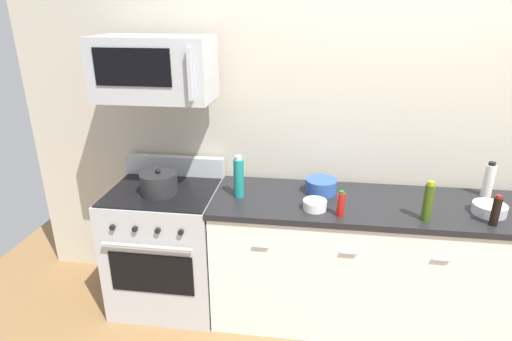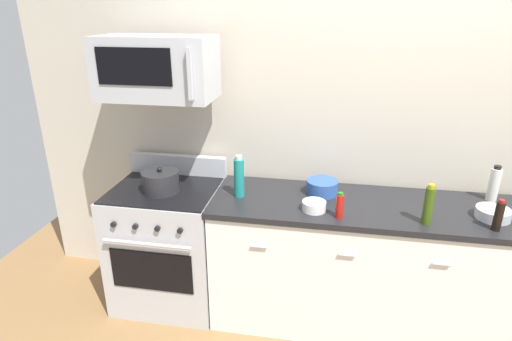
% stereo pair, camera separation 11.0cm
% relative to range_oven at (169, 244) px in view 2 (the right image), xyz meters
% --- Properties ---
extents(ground_plane, '(6.52, 6.52, 0.00)m').
position_rel_range_oven_xyz_m(ground_plane, '(1.55, -0.00, -0.47)').
color(ground_plane, olive).
extents(back_wall, '(5.43, 0.10, 2.70)m').
position_rel_range_oven_xyz_m(back_wall, '(1.55, 0.41, 0.88)').
color(back_wall, beige).
rests_on(back_wall, ground_plane).
extents(counter_unit, '(2.34, 0.66, 0.92)m').
position_rel_range_oven_xyz_m(counter_unit, '(1.55, -0.00, -0.01)').
color(counter_unit, white).
rests_on(counter_unit, ground_plane).
extents(range_oven, '(0.76, 0.69, 1.07)m').
position_rel_range_oven_xyz_m(range_oven, '(0.00, 0.00, 0.00)').
color(range_oven, '#B7BABF').
rests_on(range_oven, ground_plane).
extents(microwave, '(0.74, 0.44, 0.40)m').
position_rel_range_oven_xyz_m(microwave, '(0.00, 0.04, 1.28)').
color(microwave, '#B7BABF').
extents(bottle_vinegar_white, '(0.07, 0.07, 0.24)m').
position_rel_range_oven_xyz_m(bottle_vinegar_white, '(2.21, 0.21, 0.57)').
color(bottle_vinegar_white, silver).
rests_on(bottle_vinegar_white, countertop_slab).
extents(bottle_sparkling_teal, '(0.07, 0.07, 0.29)m').
position_rel_range_oven_xyz_m(bottle_sparkling_teal, '(0.55, -0.03, 0.59)').
color(bottle_sparkling_teal, '#197F7A').
rests_on(bottle_sparkling_teal, countertop_slab).
extents(bottle_soy_sauce_dark, '(0.05, 0.05, 0.19)m').
position_rel_range_oven_xyz_m(bottle_soy_sauce_dark, '(2.10, -0.22, 0.54)').
color(bottle_soy_sauce_dark, black).
rests_on(bottle_soy_sauce_dark, countertop_slab).
extents(bottle_olive_oil, '(0.06, 0.06, 0.25)m').
position_rel_range_oven_xyz_m(bottle_olive_oil, '(1.72, -0.21, 0.57)').
color(bottle_olive_oil, '#385114').
rests_on(bottle_olive_oil, countertop_slab).
extents(bottle_hot_sauce_red, '(0.05, 0.05, 0.16)m').
position_rel_range_oven_xyz_m(bottle_hot_sauce_red, '(1.21, -0.22, 0.53)').
color(bottle_hot_sauce_red, '#B21914').
rests_on(bottle_hot_sauce_red, countertop_slab).
extents(bowl_steel_prep, '(0.20, 0.20, 0.06)m').
position_rel_range_oven_xyz_m(bowl_steel_prep, '(2.13, -0.07, 0.49)').
color(bowl_steel_prep, '#B2B5BA').
rests_on(bowl_steel_prep, countertop_slab).
extents(bowl_white_ceramic, '(0.15, 0.15, 0.06)m').
position_rel_range_oven_xyz_m(bowl_white_ceramic, '(1.06, -0.16, 0.48)').
color(bowl_white_ceramic, white).
rests_on(bowl_white_ceramic, countertop_slab).
extents(bowl_blue_mixing, '(0.21, 0.21, 0.10)m').
position_rel_range_oven_xyz_m(bowl_blue_mixing, '(1.10, 0.11, 0.50)').
color(bowl_blue_mixing, '#2D519E').
rests_on(bowl_blue_mixing, countertop_slab).
extents(stockpot, '(0.25, 0.25, 0.18)m').
position_rel_range_oven_xyz_m(stockpot, '(0.00, -0.05, 0.53)').
color(stockpot, '#262628').
rests_on(stockpot, range_oven).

